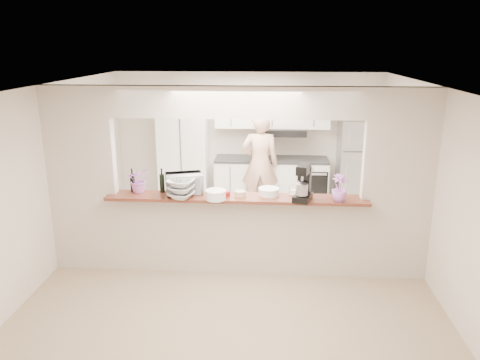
# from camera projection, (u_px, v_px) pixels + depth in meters

# --- Properties ---
(floor) EXTENTS (6.00, 6.00, 0.00)m
(floor) POSITION_uv_depth(u_px,v_px,m) (237.00, 270.00, 6.42)
(floor) COLOR tan
(floor) RESTS_ON ground
(tile_overlay) EXTENTS (5.00, 2.90, 0.01)m
(tile_overlay) POSITION_uv_depth(u_px,v_px,m) (244.00, 228.00, 7.91)
(tile_overlay) COLOR beige
(tile_overlay) RESTS_ON floor
(partition) EXTENTS (5.00, 0.15, 2.50)m
(partition) POSITION_uv_depth(u_px,v_px,m) (237.00, 166.00, 6.01)
(partition) COLOR beige
(partition) RESTS_ON floor
(bar_counter) EXTENTS (3.40, 0.38, 1.09)m
(bar_counter) POSITION_uv_depth(u_px,v_px,m) (237.00, 232.00, 6.26)
(bar_counter) COLOR beige
(bar_counter) RESTS_ON floor
(kitchen_cabinets) EXTENTS (3.15, 0.62, 2.25)m
(kitchen_cabinets) POSITION_uv_depth(u_px,v_px,m) (238.00, 156.00, 8.77)
(kitchen_cabinets) COLOR white
(kitchen_cabinets) RESTS_ON floor
(refrigerator) EXTENTS (0.75, 0.70, 1.70)m
(refrigerator) POSITION_uv_depth(u_px,v_px,m) (359.00, 165.00, 8.59)
(refrigerator) COLOR #A1A1A6
(refrigerator) RESTS_ON floor
(flower_left) EXTENTS (0.36, 0.32, 0.34)m
(flower_left) POSITION_uv_depth(u_px,v_px,m) (139.00, 180.00, 6.20)
(flower_left) COLOR #D26FBA
(flower_left) RESTS_ON bar_counter
(wine_bottle_a) EXTENTS (0.06, 0.06, 0.32)m
(wine_bottle_a) POSITION_uv_depth(u_px,v_px,m) (133.00, 183.00, 6.24)
(wine_bottle_a) COLOR black
(wine_bottle_a) RESTS_ON bar_counter
(wine_bottle_b) EXTENTS (0.07, 0.07, 0.33)m
(wine_bottle_b) POSITION_uv_depth(u_px,v_px,m) (162.00, 183.00, 6.21)
(wine_bottle_b) COLOR black
(wine_bottle_b) RESTS_ON bar_counter
(toaster_oven) EXTENTS (0.55, 0.44, 0.26)m
(toaster_oven) POSITION_uv_depth(u_px,v_px,m) (184.00, 183.00, 6.17)
(toaster_oven) COLOR #BBBCC0
(toaster_oven) RESTS_ON bar_counter
(serving_bowls) EXTENTS (0.41, 0.41, 0.24)m
(serving_bowls) POSITION_uv_depth(u_px,v_px,m) (181.00, 189.00, 5.97)
(serving_bowls) COLOR silver
(serving_bowls) RESTS_ON bar_counter
(plate_stack_a) EXTENTS (0.26, 0.26, 0.12)m
(plate_stack_a) POSITION_uv_depth(u_px,v_px,m) (216.00, 195.00, 5.93)
(plate_stack_a) COLOR white
(plate_stack_a) RESTS_ON bar_counter
(plate_stack_b) EXTENTS (0.27, 0.27, 0.10)m
(plate_stack_b) POSITION_uv_depth(u_px,v_px,m) (269.00, 192.00, 6.10)
(plate_stack_b) COLOR white
(plate_stack_b) RESTS_ON bar_counter
(red_bowl) EXTENTS (0.14, 0.14, 0.06)m
(red_bowl) POSITION_uv_depth(u_px,v_px,m) (225.00, 193.00, 6.09)
(red_bowl) COLOR maroon
(red_bowl) RESTS_ON bar_counter
(tan_bowl) EXTENTS (0.15, 0.15, 0.07)m
(tan_bowl) POSITION_uv_depth(u_px,v_px,m) (240.00, 194.00, 6.08)
(tan_bowl) COLOR #C3AB89
(tan_bowl) RESTS_ON bar_counter
(utensil_caddy) EXTENTS (0.25, 0.20, 0.20)m
(utensil_caddy) POSITION_uv_depth(u_px,v_px,m) (298.00, 189.00, 6.09)
(utensil_caddy) COLOR silver
(utensil_caddy) RESTS_ON bar_counter
(stand_mixer) EXTENTS (0.28, 0.36, 0.46)m
(stand_mixer) POSITION_uv_depth(u_px,v_px,m) (303.00, 184.00, 5.87)
(stand_mixer) COLOR black
(stand_mixer) RESTS_ON bar_counter
(flower_right) EXTENTS (0.26, 0.26, 0.35)m
(flower_right) POSITION_uv_depth(u_px,v_px,m) (339.00, 188.00, 5.84)
(flower_right) COLOR #C56BC7
(flower_right) RESTS_ON bar_counter
(person) EXTENTS (0.69, 0.47, 1.84)m
(person) POSITION_uv_depth(u_px,v_px,m) (260.00, 165.00, 8.35)
(person) COLOR #DDA88F
(person) RESTS_ON floor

